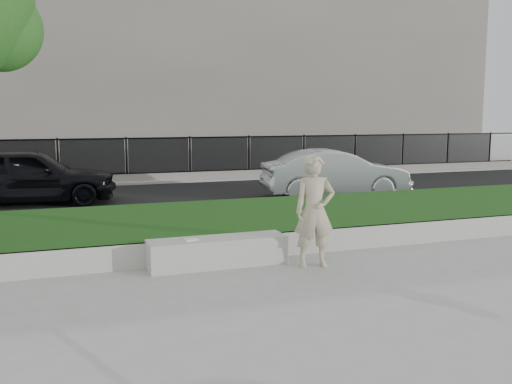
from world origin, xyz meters
name	(u,v)px	position (x,y,z in m)	size (l,w,h in m)	color
ground	(275,275)	(0.00, 0.00, 0.00)	(90.00, 90.00, 0.00)	gray
grass_bank	(218,225)	(0.00, 3.00, 0.20)	(34.00, 4.00, 0.40)	black
grass_kerb	(252,247)	(0.00, 1.04, 0.20)	(34.00, 0.08, 0.40)	#A5A39A
street	(165,197)	(0.00, 8.50, 0.02)	(34.00, 7.00, 0.04)	black
far_pavement	(141,179)	(0.00, 13.00, 0.06)	(34.00, 3.00, 0.12)	gray
iron_fence	(145,168)	(0.00, 12.00, 0.54)	(32.00, 0.30, 1.50)	slate
building_facade	(115,57)	(0.00, 20.00, 5.00)	(34.00, 10.00, 10.00)	#68625B
stone_bench	(218,252)	(-0.66, 0.80, 0.22)	(2.18, 0.55, 0.45)	#A5A39A
man	(315,211)	(0.75, 0.25, 0.88)	(0.64, 0.42, 1.75)	#B3A789
book	(191,240)	(-1.09, 0.77, 0.46)	(0.21, 0.15, 0.02)	beige
car_dark	(30,176)	(-3.56, 8.22, 0.78)	(1.74, 4.33, 1.48)	black
car_silver	(335,173)	(4.51, 6.67, 0.72)	(1.43, 4.10, 1.35)	#9C9EA5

